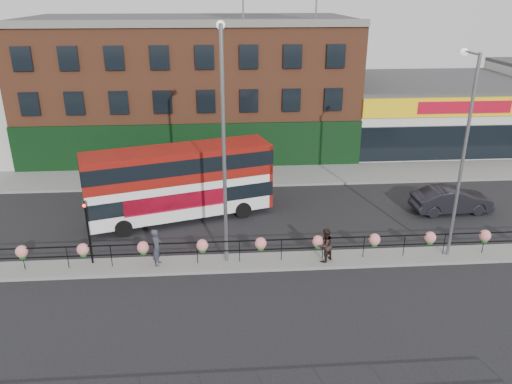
{
  "coord_description": "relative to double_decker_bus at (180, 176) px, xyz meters",
  "views": [
    {
      "loc": [
        -1.74,
        -20.86,
        12.23
      ],
      "look_at": [
        0.0,
        3.0,
        2.5
      ],
      "focal_mm": 35.0,
      "sensor_mm": 36.0,
      "label": 1
    }
  ],
  "objects": [
    {
      "name": "ground",
      "position": [
        4.09,
        -5.47,
        -2.58
      ],
      "size": [
        120.0,
        120.0,
        0.0
      ],
      "primitive_type": "plane",
      "color": "black",
      "rests_on": "ground"
    },
    {
      "name": "north_pavement",
      "position": [
        4.09,
        6.53,
        -2.5
      ],
      "size": [
        60.0,
        4.0,
        0.15
      ],
      "primitive_type": "cube",
      "color": "gray",
      "rests_on": "ground"
    },
    {
      "name": "median",
      "position": [
        4.09,
        -5.47,
        -2.5
      ],
      "size": [
        60.0,
        1.6,
        0.15
      ],
      "primitive_type": "cube",
      "color": "gray",
      "rests_on": "ground"
    },
    {
      "name": "brick_building",
      "position": [
        0.09,
        14.49,
        2.55
      ],
      "size": [
        25.0,
        12.21,
        10.3
      ],
      "color": "brown",
      "rests_on": "ground"
    },
    {
      "name": "supermarket",
      "position": [
        20.09,
        14.43,
        0.07
      ],
      "size": [
        15.0,
        12.25,
        5.3
      ],
      "color": "silver",
      "rests_on": "ground"
    },
    {
      "name": "median_railing",
      "position": [
        4.09,
        -5.47,
        -1.53
      ],
      "size": [
        30.04,
        0.56,
        1.23
      ],
      "color": "black",
      "rests_on": "median"
    },
    {
      "name": "double_decker_bus",
      "position": [
        0.0,
        0.0,
        0.0
      ],
      "size": [
        10.64,
        5.27,
        4.19
      ],
      "color": "white",
      "rests_on": "ground"
    },
    {
      "name": "car",
      "position": [
        15.78,
        -0.28,
        -1.81
      ],
      "size": [
        2.1,
        4.81,
        1.53
      ],
      "primitive_type": "imported",
      "rotation": [
        0.0,
        0.0,
        1.62
      ],
      "color": "black",
      "rests_on": "ground"
    },
    {
      "name": "pedestrian_a",
      "position": [
        -0.78,
        -5.45,
        -1.52
      ],
      "size": [
        0.8,
        0.64,
        1.82
      ],
      "primitive_type": "imported",
      "rotation": [
        0.0,
        0.0,
        1.41
      ],
      "color": "#31333F",
      "rests_on": "median"
    },
    {
      "name": "pedestrian_b",
      "position": [
        7.14,
        -5.69,
        -1.58
      ],
      "size": [
        1.44,
        1.43,
        1.69
      ],
      "primitive_type": "imported",
      "rotation": [
        0.0,
        0.0,
        3.79
      ],
      "color": "black",
      "rests_on": "median"
    },
    {
      "name": "lamp_column_west",
      "position": [
        2.47,
        -5.03,
        4.01
      ],
      "size": [
        0.39,
        1.91,
        10.86
      ],
      "color": "slate",
      "rests_on": "median"
    },
    {
      "name": "lamp_column_east",
      "position": [
        13.32,
        -5.25,
        3.3
      ],
      "size": [
        0.35,
        1.7,
        9.67
      ],
      "color": "slate",
      "rests_on": "median"
    },
    {
      "name": "traffic_light_median",
      "position": [
        -3.91,
        -5.08,
        -0.11
      ],
      "size": [
        0.15,
        0.28,
        3.65
      ],
      "color": "black",
      "rests_on": "median"
    }
  ]
}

